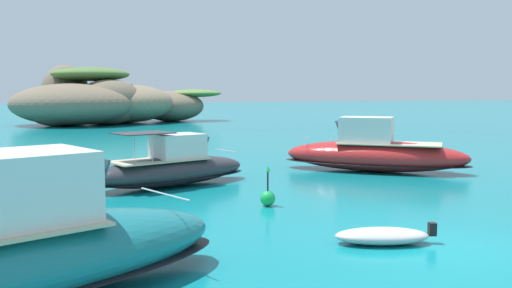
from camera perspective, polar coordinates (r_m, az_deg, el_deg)
name	(u,v)px	position (r m, az deg, el deg)	size (l,w,h in m)	color
ground_plane	(441,248)	(15.65, 18.83, -10.27)	(400.00, 400.00, 0.00)	#0F7F89
islet_large	(92,101)	(73.93, -16.85, 4.30)	(25.49, 21.94, 7.81)	#84755B
islet_small	(172,107)	(78.65, -8.78, 3.88)	(12.93, 11.89, 4.51)	#756651
motorboat_charcoal	(171,168)	(24.44, -8.90, -2.54)	(8.12, 4.67, 2.44)	#2D2D33
motorboat_red	(374,153)	(29.22, 12.31, -0.94)	(9.29, 8.45, 2.85)	red
dinghy_tender	(382,236)	(15.53, 13.14, -9.37)	(2.86, 1.88, 0.58)	#B2B2B2
channel_buoy	(268,197)	(19.96, 1.24, -5.58)	(0.56, 0.56, 1.48)	green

